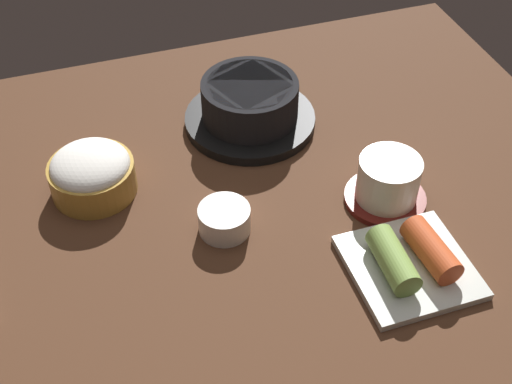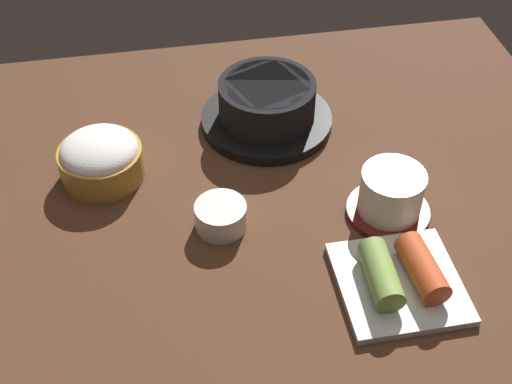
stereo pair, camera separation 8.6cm
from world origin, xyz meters
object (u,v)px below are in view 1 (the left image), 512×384
(stone_pot, at_px, (250,105))
(rice_bowl, at_px, (92,173))
(kimchi_plate, at_px, (411,261))
(tea_cup_with_saucer, at_px, (388,182))
(banchan_cup_center, at_px, (224,219))

(stone_pot, xyz_separation_m, rice_bowl, (-0.24, -0.07, -0.00))
(kimchi_plate, bearing_deg, tea_cup_with_saucer, 77.95)
(tea_cup_with_saucer, bearing_deg, stone_pot, 119.45)
(stone_pot, bearing_deg, kimchi_plate, -73.94)
(tea_cup_with_saucer, height_order, kimchi_plate, tea_cup_with_saucer)
(banchan_cup_center, distance_m, kimchi_plate, 0.23)
(rice_bowl, bearing_deg, kimchi_plate, -37.36)
(stone_pot, relative_size, tea_cup_with_saucer, 1.79)
(kimchi_plate, bearing_deg, rice_bowl, 142.64)
(banchan_cup_center, bearing_deg, kimchi_plate, -34.95)
(rice_bowl, bearing_deg, banchan_cup_center, -40.32)
(tea_cup_with_saucer, relative_size, kimchi_plate, 0.76)
(banchan_cup_center, height_order, kimchi_plate, kimchi_plate)
(tea_cup_with_saucer, bearing_deg, kimchi_plate, -102.05)
(stone_pot, height_order, kimchi_plate, stone_pot)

